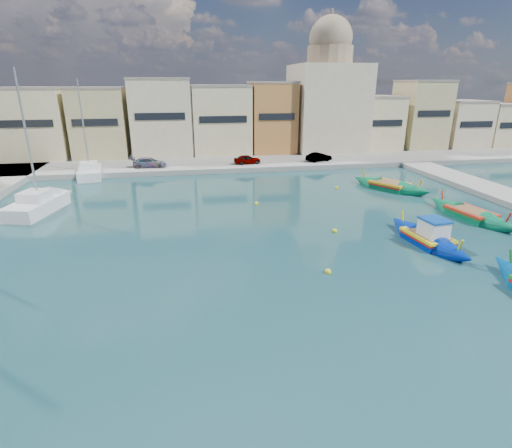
{
  "coord_description": "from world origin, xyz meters",
  "views": [
    {
      "loc": [
        -11.11,
        -18.28,
        10.18
      ],
      "look_at": [
        -6.74,
        6.0,
        1.4
      ],
      "focal_mm": 28.0,
      "sensor_mm": 36.0,
      "label": 1
    }
  ],
  "objects_px": {
    "luzzu_cyan_mid": "(470,215)",
    "yacht_midnorth": "(49,201)",
    "luzzu_green": "(389,187)",
    "luzzu_blue_cabin": "(428,239)",
    "church_block": "(328,95)",
    "yacht_north": "(90,170)"
  },
  "relations": [
    {
      "from": "yacht_midnorth",
      "to": "luzzu_green",
      "type": "bearing_deg",
      "value": 0.07
    },
    {
      "from": "luzzu_green",
      "to": "yacht_midnorth",
      "type": "bearing_deg",
      "value": -179.93
    },
    {
      "from": "church_block",
      "to": "luzzu_green",
      "type": "distance_m",
      "value": 23.76
    },
    {
      "from": "luzzu_cyan_mid",
      "to": "luzzu_blue_cabin",
      "type": "bearing_deg",
      "value": -146.87
    },
    {
      "from": "church_block",
      "to": "luzzu_green",
      "type": "bearing_deg",
      "value": -92.59
    },
    {
      "from": "luzzu_blue_cabin",
      "to": "luzzu_cyan_mid",
      "type": "bearing_deg",
      "value": 33.13
    },
    {
      "from": "luzzu_blue_cabin",
      "to": "yacht_north",
      "type": "relative_size",
      "value": 0.72
    },
    {
      "from": "luzzu_green",
      "to": "yacht_midnorth",
      "type": "xyz_separation_m",
      "value": [
        -31.88,
        -0.04,
        0.19
      ]
    },
    {
      "from": "church_block",
      "to": "luzzu_cyan_mid",
      "type": "height_order",
      "value": "church_block"
    },
    {
      "from": "luzzu_blue_cabin",
      "to": "yacht_north",
      "type": "distance_m",
      "value": 37.75
    },
    {
      "from": "luzzu_cyan_mid",
      "to": "luzzu_green",
      "type": "xyz_separation_m",
      "value": [
        -1.87,
        9.57,
        0.02
      ]
    },
    {
      "from": "church_block",
      "to": "yacht_north",
      "type": "bearing_deg",
      "value": -163.93
    },
    {
      "from": "church_block",
      "to": "yacht_north",
      "type": "xyz_separation_m",
      "value": [
        -32.1,
        -9.25,
        -7.96
      ]
    },
    {
      "from": "luzzu_green",
      "to": "yacht_north",
      "type": "height_order",
      "value": "yacht_north"
    },
    {
      "from": "luzzu_cyan_mid",
      "to": "yacht_north",
      "type": "bearing_deg",
      "value": 145.53
    },
    {
      "from": "luzzu_green",
      "to": "luzzu_cyan_mid",
      "type": "bearing_deg",
      "value": -78.92
    },
    {
      "from": "luzzu_blue_cabin",
      "to": "yacht_north",
      "type": "xyz_separation_m",
      "value": [
        -26.61,
        26.77,
        0.1
      ]
    },
    {
      "from": "church_block",
      "to": "luzzu_blue_cabin",
      "type": "bearing_deg",
      "value": -98.67
    },
    {
      "from": "church_block",
      "to": "luzzu_cyan_mid",
      "type": "xyz_separation_m",
      "value": [
        0.86,
        -31.87,
        -8.13
      ]
    },
    {
      "from": "luzzu_cyan_mid",
      "to": "yacht_midnorth",
      "type": "xyz_separation_m",
      "value": [
        -33.76,
        9.52,
        0.21
      ]
    },
    {
      "from": "yacht_north",
      "to": "yacht_midnorth",
      "type": "bearing_deg",
      "value": -93.48
    },
    {
      "from": "church_block",
      "to": "yacht_midnorth",
      "type": "distance_m",
      "value": 40.55
    }
  ]
}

